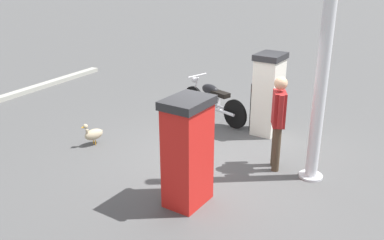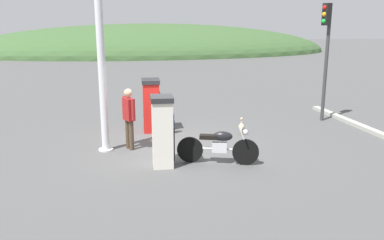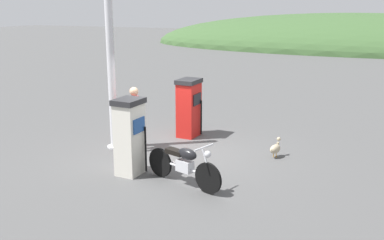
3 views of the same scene
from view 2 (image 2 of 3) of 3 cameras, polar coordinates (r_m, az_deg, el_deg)
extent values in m
plane|color=#4C4C4C|center=(11.54, -3.26, -3.54)|extent=(120.00, 120.00, 0.00)
cube|color=silver|center=(9.74, -4.17, -1.95)|extent=(0.50, 0.62, 1.60)
cube|color=#1E478C|center=(9.67, -2.71, 0.11)|extent=(0.05, 0.42, 0.32)
cube|color=#262628|center=(9.54, -4.26, 3.02)|extent=(0.55, 0.69, 0.12)
cylinder|color=black|center=(10.00, -2.57, -2.93)|extent=(0.05, 0.05, 1.04)
cube|color=red|center=(12.86, -5.75, 1.78)|extent=(0.53, 0.70, 1.54)
cube|color=black|center=(12.80, -4.60, 3.31)|extent=(0.05, 0.48, 0.32)
cube|color=#262628|center=(12.71, -5.84, 5.45)|extent=(0.58, 0.77, 0.12)
cylinder|color=black|center=(13.12, -4.45, 1.02)|extent=(0.05, 0.05, 1.00)
cylinder|color=black|center=(9.98, 7.53, -4.49)|extent=(0.63, 0.26, 0.65)
cylinder|color=black|center=(10.07, -0.28, -4.20)|extent=(0.63, 0.26, 0.65)
cube|color=silver|center=(9.97, 3.90, -3.82)|extent=(0.40, 0.30, 0.24)
cylinder|color=silver|center=(9.99, 3.61, -4.08)|extent=(0.99, 0.37, 0.05)
ellipsoid|color=black|center=(9.89, 4.33, -2.28)|extent=(0.52, 0.36, 0.24)
cube|color=black|center=(9.92, 2.37, -2.38)|extent=(0.48, 0.33, 0.10)
cylinder|color=silver|center=(9.89, 7.35, -2.83)|extent=(0.26, 0.12, 0.57)
cylinder|color=silver|center=(9.81, 6.94, -1.02)|extent=(0.21, 0.54, 0.04)
sphere|color=silver|center=(9.84, 7.50, -1.72)|extent=(0.18, 0.18, 0.14)
cylinder|color=silver|center=(10.16, 0.93, -3.93)|extent=(0.54, 0.24, 0.07)
cylinder|color=#473828|center=(11.30, -8.98, -1.92)|extent=(0.17, 0.17, 0.81)
cylinder|color=#473828|center=(11.13, -8.50, -2.15)|extent=(0.17, 0.17, 0.81)
cube|color=maroon|center=(11.04, -8.87, 1.50)|extent=(0.34, 0.41, 0.61)
cylinder|color=maroon|center=(11.24, -9.45, 1.86)|extent=(0.12, 0.12, 0.58)
cylinder|color=maroon|center=(10.83, -8.29, 1.44)|extent=(0.12, 0.12, 0.58)
sphere|color=tan|center=(10.95, -8.96, 3.78)|extent=(0.30, 0.30, 0.22)
ellipsoid|color=tan|center=(12.68, 6.99, -0.99)|extent=(0.29, 0.43, 0.22)
cylinder|color=tan|center=(12.79, 6.97, -0.55)|extent=(0.08, 0.08, 0.15)
sphere|color=tan|center=(12.79, 6.99, 0.15)|extent=(0.12, 0.12, 0.10)
cone|color=orange|center=(12.85, 6.97, 0.20)|extent=(0.06, 0.07, 0.04)
cone|color=tan|center=(12.50, 7.02, -1.05)|extent=(0.09, 0.09, 0.08)
cylinder|color=orange|center=(12.72, 6.79, -1.70)|extent=(0.02, 0.02, 0.11)
cylinder|color=orange|center=(12.72, 7.14, -1.71)|extent=(0.02, 0.02, 0.11)
cylinder|color=#38383A|center=(14.75, 18.30, 7.52)|extent=(0.15, 0.15, 3.99)
cube|color=black|center=(14.58, 18.38, 13.90)|extent=(0.25, 0.28, 0.72)
sphere|color=red|center=(14.52, 18.15, 14.79)|extent=(0.18, 0.18, 0.15)
sphere|color=orange|center=(14.51, 18.08, 13.92)|extent=(0.18, 0.18, 0.15)
sphere|color=green|center=(14.51, 18.01, 13.05)|extent=(0.18, 0.18, 0.15)
cylinder|color=silver|center=(10.86, -12.57, 7.48)|extent=(0.20, 0.20, 4.60)
cylinder|color=silver|center=(11.33, -11.96, -4.05)|extent=(0.40, 0.40, 0.04)
cube|color=#9E9E93|center=(13.84, 24.29, -1.56)|extent=(0.46, 7.45, 0.12)
ellipsoid|color=#38562D|center=(45.22, -6.00, 9.42)|extent=(39.56, 18.94, 6.16)
camera|label=1|loc=(17.33, -17.11, 13.26)|focal=38.87mm
camera|label=3|loc=(6.10, 67.42, 7.31)|focal=41.00mm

